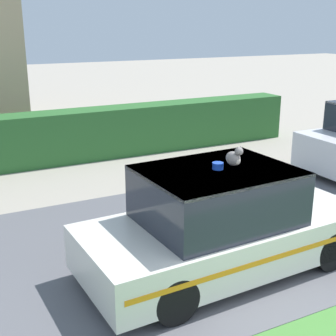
{
  "coord_description": "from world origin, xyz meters",
  "views": [
    {
      "loc": [
        -3.53,
        -2.85,
        3.45
      ],
      "look_at": [
        0.01,
        4.04,
        1.05
      ],
      "focal_mm": 50.0,
      "sensor_mm": 36.0,
      "label": 1
    }
  ],
  "objects": [
    {
      "name": "road_strip",
      "position": [
        0.0,
        3.3,
        0.01
      ],
      "size": [
        28.0,
        5.05,
        0.01
      ],
      "primitive_type": "cube",
      "color": "#5B5B60",
      "rests_on": "ground"
    },
    {
      "name": "garden_hedge",
      "position": [
        0.02,
        8.82,
        0.65
      ],
      "size": [
        12.34,
        0.87,
        1.31
      ],
      "primitive_type": "cube",
      "color": "#2D662D",
      "rests_on": "ground"
    },
    {
      "name": "police_car",
      "position": [
        -0.04,
        2.25,
        0.72
      ],
      "size": [
        4.26,
        1.95,
        1.63
      ],
      "rotation": [
        0.0,
        0.0,
        0.04
      ],
      "color": "black",
      "rests_on": "road_strip"
    },
    {
      "name": "cat",
      "position": [
        -0.03,
        2.03,
        1.76
      ],
      "size": [
        0.2,
        0.34,
        0.29
      ],
      "rotation": [
        0.0,
        0.0,
        4.95
      ],
      "color": "gray",
      "rests_on": "police_car"
    }
  ]
}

